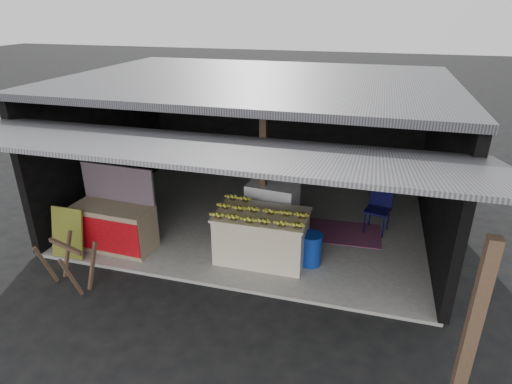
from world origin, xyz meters
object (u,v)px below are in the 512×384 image
(white_crate, at_px, (272,209))
(plastic_chair, at_px, (379,204))
(banana_table, at_px, (262,236))
(sawhorse, at_px, (68,260))
(neighbor_stall, at_px, (114,225))
(water_barrel, at_px, (311,250))

(white_crate, relative_size, plastic_chair, 1.09)
(banana_table, relative_size, sawhorse, 1.85)
(banana_table, xyz_separation_m, sawhorse, (-2.80, -1.59, -0.01))
(neighbor_stall, height_order, plastic_chair, neighbor_stall)
(banana_table, bearing_deg, water_barrel, 2.77)
(water_barrel, height_order, plastic_chair, plastic_chair)
(sawhorse, bearing_deg, plastic_chair, 51.50)
(sawhorse, bearing_deg, white_crate, 60.27)
(white_crate, bearing_deg, neighbor_stall, -147.76)
(banana_table, bearing_deg, white_crate, 92.43)
(banana_table, xyz_separation_m, plastic_chair, (1.99, 1.67, 0.12))
(neighbor_stall, xyz_separation_m, sawhorse, (-0.05, -1.23, -0.03))
(sawhorse, relative_size, water_barrel, 1.57)
(sawhorse, distance_m, water_barrel, 4.03)
(plastic_chair, bearing_deg, sawhorse, -131.85)
(white_crate, height_order, plastic_chair, white_crate)
(neighbor_stall, bearing_deg, white_crate, 29.15)
(white_crate, bearing_deg, banana_table, -81.48)
(banana_table, distance_m, plastic_chair, 2.60)
(neighbor_stall, height_order, sawhorse, neighbor_stall)
(sawhorse, distance_m, plastic_chair, 5.79)
(white_crate, xyz_separation_m, sawhorse, (-2.76, -2.57, -0.09))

